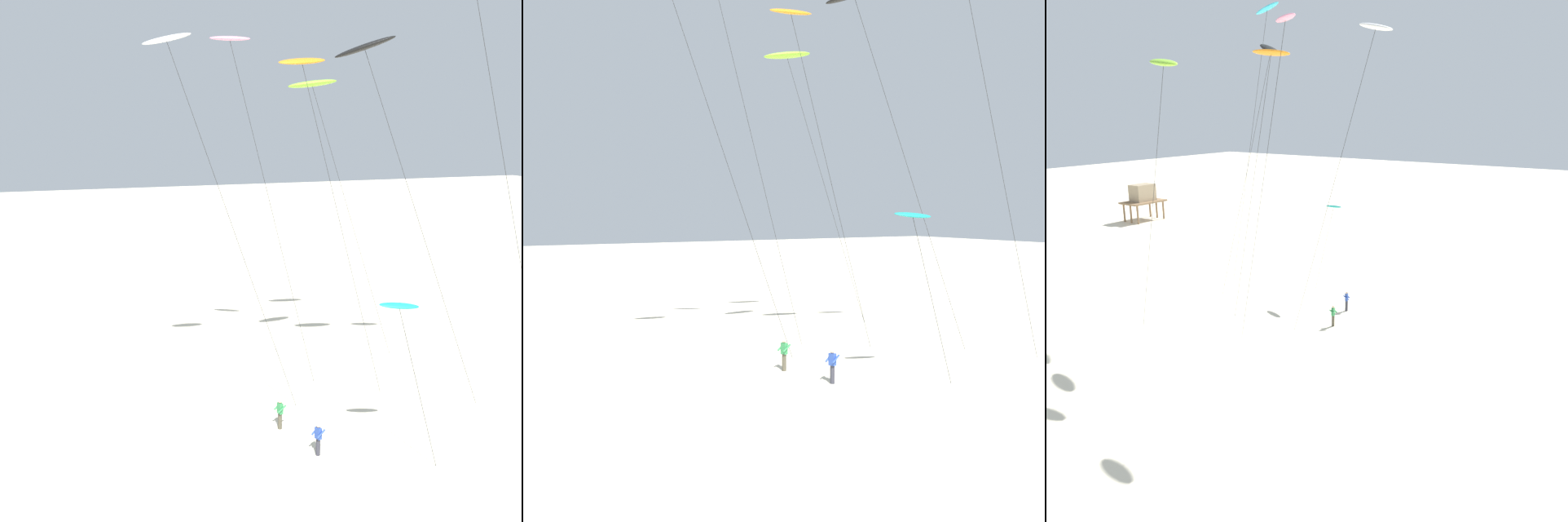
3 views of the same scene
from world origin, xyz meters
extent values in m
plane|color=beige|center=(0.00, 0.00, 0.00)|extent=(260.00, 260.00, 0.00)
ellipsoid|color=teal|center=(7.72, 8.66, 8.04)|extent=(0.94, 1.91, 0.46)
cylinder|color=#262626|center=(7.96, 9.72, 3.99)|extent=(0.50, 2.15, 7.98)
ellipsoid|color=#8CD833|center=(-7.75, 11.04, 18.52)|extent=(1.76, 3.31, 0.83)
cylinder|color=#262626|center=(-7.11, 13.90, 9.18)|extent=(1.31, 5.76, 18.38)
ellipsoid|color=orange|center=(-1.76, 7.77, 19.37)|extent=(1.03, 2.90, 0.74)
cylinder|color=#262626|center=(-1.21, 10.25, 9.63)|extent=(1.14, 4.99, 19.27)
ellipsoid|color=#33BFE0|center=(5.10, 13.31, 23.43)|extent=(0.93, 2.43, 0.86)
cylinder|color=#262626|center=(5.75, 16.19, 11.67)|extent=(1.32, 5.79, 23.35)
ellipsoid|color=pink|center=(-4.62, 4.55, 20.73)|extent=(1.66, 2.33, 0.40)
cylinder|color=#262626|center=(-4.05, 7.06, 10.32)|extent=(1.16, 5.06, 20.64)
ellipsoid|color=white|center=(-1.94, 0.38, 20.27)|extent=(1.55, 2.66, 0.91)
cylinder|color=#262626|center=(-1.18, 3.73, 10.08)|extent=(1.54, 6.74, 20.17)
ellipsoid|color=black|center=(1.14, 10.02, 19.91)|extent=(2.39, 3.24, 1.32)
cylinder|color=#262626|center=(1.95, 13.59, 9.89)|extent=(1.63, 7.18, 19.80)
cylinder|color=#4C4738|center=(1.99, 5.14, 0.44)|extent=(0.22, 0.22, 0.88)
cube|color=#338C4C|center=(1.99, 5.14, 1.17)|extent=(0.37, 0.26, 0.58)
sphere|color=beige|center=(1.99, 5.14, 1.57)|extent=(0.20, 0.20, 0.20)
cylinder|color=#338C4C|center=(2.21, 5.18, 1.22)|extent=(0.18, 0.51, 0.39)
cylinder|color=#338C4C|center=(1.78, 5.10, 1.22)|extent=(0.18, 0.51, 0.39)
cylinder|color=#33333D|center=(5.34, 5.87, 0.44)|extent=(0.22, 0.22, 0.88)
cube|color=#2D4CA5|center=(5.34, 5.87, 1.17)|extent=(0.38, 0.29, 0.58)
sphere|color=beige|center=(5.34, 5.87, 1.57)|extent=(0.20, 0.20, 0.20)
cylinder|color=#2D4CA5|center=(5.55, 5.93, 1.22)|extent=(0.23, 0.51, 0.39)
cylinder|color=#2D4CA5|center=(5.12, 5.81, 1.22)|extent=(0.23, 0.51, 0.39)
cylinder|color=#846647|center=(18.28, 47.77, 1.35)|extent=(0.28, 0.28, 2.70)
cylinder|color=#846647|center=(23.05, 47.77, 1.35)|extent=(0.28, 0.28, 2.70)
cylinder|color=#846647|center=(18.28, 50.80, 1.35)|extent=(0.28, 0.28, 2.70)
cylinder|color=#846647|center=(23.05, 50.80, 1.35)|extent=(0.28, 0.28, 2.70)
cylinder|color=#846647|center=(18.28, 49.29, 1.35)|extent=(0.28, 0.28, 2.70)
cylinder|color=#846647|center=(23.05, 49.29, 1.35)|extent=(0.28, 0.28, 2.70)
cube|color=#846647|center=(20.66, 49.29, 2.82)|extent=(5.96, 3.79, 0.24)
cube|color=#9E896B|center=(20.66, 49.29, 4.17)|extent=(3.28, 2.27, 2.46)
camera|label=1|loc=(33.27, -7.06, 16.31)|focal=46.41mm
camera|label=2|loc=(31.50, -12.00, 8.30)|focal=46.33mm
camera|label=3|loc=(-29.94, -13.78, 15.86)|focal=36.05mm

